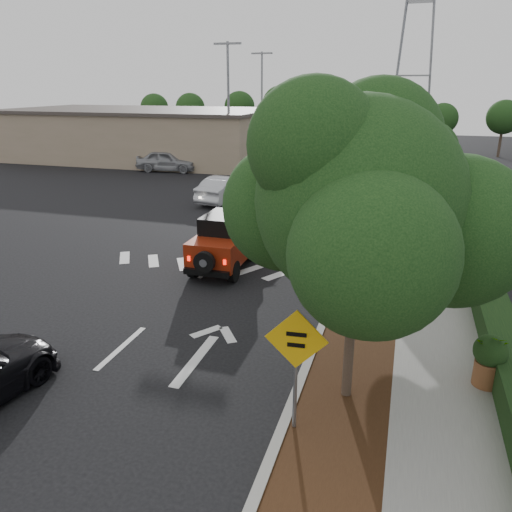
% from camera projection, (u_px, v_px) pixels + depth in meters
% --- Properties ---
extents(ground, '(120.00, 120.00, 0.00)m').
position_uv_depth(ground, '(121.00, 348.00, 12.36)').
color(ground, black).
rests_on(ground, ground).
extents(curb, '(0.20, 70.00, 0.15)m').
position_uv_depth(curb, '(359.00, 231.00, 21.92)').
color(curb, '#9E9B93').
rests_on(curb, ground).
extents(planting_strip, '(1.80, 70.00, 0.12)m').
position_uv_depth(planting_strip, '(383.00, 233.00, 21.65)').
color(planting_strip, black).
rests_on(planting_strip, ground).
extents(sidewalk, '(2.00, 70.00, 0.12)m').
position_uv_depth(sidewalk, '(429.00, 237.00, 21.13)').
color(sidewalk, gray).
rests_on(sidewalk, ground).
extents(hedge, '(0.80, 70.00, 0.80)m').
position_uv_depth(hedge, '(465.00, 232.00, 20.63)').
color(hedge, black).
rests_on(hedge, ground).
extents(commercial_building, '(22.00, 12.00, 4.00)m').
position_uv_depth(commercial_building, '(142.00, 135.00, 43.23)').
color(commercial_building, gray).
rests_on(commercial_building, ground).
extents(transmission_tower, '(7.00, 4.00, 28.00)m').
position_uv_depth(transmission_tower, '(407.00, 144.00, 54.10)').
color(transmission_tower, slate).
rests_on(transmission_tower, ground).
extents(street_tree_near, '(3.80, 3.80, 5.92)m').
position_uv_depth(street_tree_near, '(346.00, 398.00, 10.37)').
color(street_tree_near, black).
rests_on(street_tree_near, ground).
extents(street_tree_mid, '(3.20, 3.20, 5.32)m').
position_uv_depth(street_tree_mid, '(372.00, 279.00, 16.70)').
color(street_tree_mid, black).
rests_on(street_tree_mid, ground).
extents(street_tree_far, '(3.40, 3.40, 5.62)m').
position_uv_depth(street_tree_far, '(384.00, 228.00, 22.57)').
color(street_tree_far, black).
rests_on(street_tree_far, ground).
extents(light_pole_a, '(2.00, 0.22, 9.00)m').
position_uv_depth(light_pole_a, '(230.00, 170.00, 37.65)').
color(light_pole_a, slate).
rests_on(light_pole_a, ground).
extents(light_pole_b, '(2.00, 0.22, 9.00)m').
position_uv_depth(light_pole_b, '(262.00, 151.00, 48.78)').
color(light_pole_b, slate).
rests_on(light_pole_b, ground).
extents(red_jeep, '(1.66, 3.70, 1.89)m').
position_uv_depth(red_jeep, '(226.00, 241.00, 17.57)').
color(red_jeep, black).
rests_on(red_jeep, ground).
extents(silver_suv_ahead, '(3.10, 5.58, 1.48)m').
position_uv_depth(silver_suv_ahead, '(252.00, 225.00, 20.39)').
color(silver_suv_ahead, '#AAAEB2').
rests_on(silver_suv_ahead, ground).
extents(silver_sedan_oncoming, '(2.34, 4.62, 1.45)m').
position_uv_depth(silver_sedan_oncoming, '(227.00, 189.00, 27.44)').
color(silver_sedan_oncoming, '#B5B6BD').
rests_on(silver_sedan_oncoming, ground).
extents(parked_suv, '(4.76, 2.26, 1.57)m').
position_uv_depth(parked_suv, '(168.00, 161.00, 37.02)').
color(parked_suv, '#929398').
rests_on(parked_suv, ground).
extents(speed_hump_sign, '(1.13, 0.13, 2.41)m').
position_uv_depth(speed_hump_sign, '(296.00, 354.00, 8.82)').
color(speed_hump_sign, slate).
rests_on(speed_hump_sign, ground).
extents(terracotta_planter, '(0.70, 0.70, 1.22)m').
position_uv_depth(terracotta_planter, '(490.00, 355.00, 10.41)').
color(terracotta_planter, brown).
rests_on(terracotta_planter, ground).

